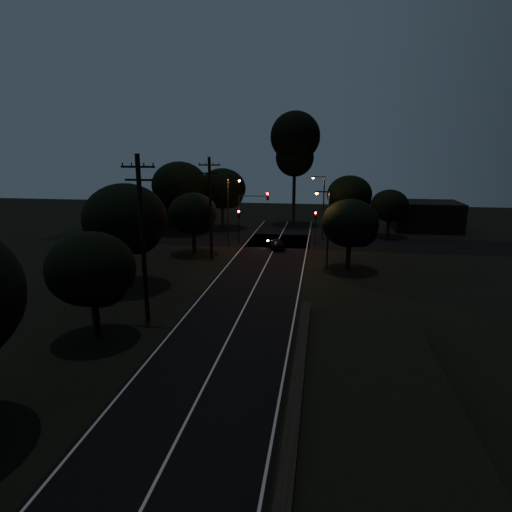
% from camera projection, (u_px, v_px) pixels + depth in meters
% --- Properties ---
extents(road_surface, '(60.00, 70.00, 0.03)m').
position_uv_depth(road_surface, '(267.00, 263.00, 43.46)').
color(road_surface, black).
rests_on(road_surface, ground).
extents(retaining_wall, '(6.93, 26.00, 1.60)m').
position_uv_depth(retaining_wall, '(379.00, 457.00, 15.21)').
color(retaining_wall, black).
rests_on(retaining_wall, ground).
extents(utility_pole_mid, '(2.20, 0.30, 11.00)m').
position_uv_depth(utility_pole_mid, '(143.00, 237.00, 27.52)').
color(utility_pole_mid, black).
rests_on(utility_pole_mid, ground).
extents(utility_pole_far, '(2.20, 0.30, 10.50)m').
position_uv_depth(utility_pole_far, '(210.00, 207.00, 43.87)').
color(utility_pole_far, black).
rests_on(utility_pole_far, ground).
extents(tree_left_b, '(5.19, 5.19, 6.60)m').
position_uv_depth(tree_left_b, '(93.00, 271.00, 25.17)').
color(tree_left_b, black).
rests_on(tree_left_b, ground).
extents(tree_left_c, '(6.82, 6.82, 8.61)m').
position_uv_depth(tree_left_c, '(128.00, 221.00, 34.77)').
color(tree_left_c, black).
rests_on(tree_left_c, ground).
extents(tree_left_d, '(5.29, 5.29, 6.71)m').
position_uv_depth(tree_left_d, '(194.00, 215.00, 46.30)').
color(tree_left_d, black).
rests_on(tree_left_d, ground).
extents(tree_far_nw, '(6.79, 6.79, 8.60)m').
position_uv_depth(tree_far_nw, '(224.00, 190.00, 61.37)').
color(tree_far_nw, black).
rests_on(tree_far_nw, ground).
extents(tree_far_w, '(7.56, 7.56, 9.63)m').
position_uv_depth(tree_far_w, '(181.00, 187.00, 58.10)').
color(tree_far_w, black).
rests_on(tree_far_w, ground).
extents(tree_far_ne, '(6.13, 6.13, 7.76)m').
position_uv_depth(tree_far_ne, '(351.00, 196.00, 58.83)').
color(tree_far_ne, black).
rests_on(tree_far_ne, ground).
extents(tree_far_e, '(4.87, 4.87, 6.17)m').
position_uv_depth(tree_far_e, '(391.00, 206.00, 55.48)').
color(tree_far_e, black).
rests_on(tree_far_e, ground).
extents(tree_right_a, '(5.32, 5.32, 6.77)m').
position_uv_depth(tree_right_a, '(352.00, 225.00, 39.99)').
color(tree_right_a, black).
rests_on(tree_right_a, ground).
extents(tall_pine, '(7.35, 7.35, 16.71)m').
position_uv_depth(tall_pine, '(295.00, 143.00, 63.25)').
color(tall_pine, black).
rests_on(tall_pine, ground).
extents(building_left, '(10.00, 8.00, 4.40)m').
position_uv_depth(building_left, '(156.00, 209.00, 65.93)').
color(building_left, black).
rests_on(building_left, ground).
extents(building_right, '(9.00, 7.00, 4.00)m').
position_uv_depth(building_right, '(426.00, 216.00, 60.94)').
color(building_right, black).
rests_on(building_right, ground).
extents(signal_left, '(0.28, 0.35, 4.10)m').
position_uv_depth(signal_left, '(239.00, 220.00, 51.96)').
color(signal_left, black).
rests_on(signal_left, ground).
extents(signal_right, '(0.28, 0.35, 4.10)m').
position_uv_depth(signal_right, '(315.00, 222.00, 50.58)').
color(signal_right, black).
rests_on(signal_right, ground).
extents(signal_mast, '(3.70, 0.35, 6.25)m').
position_uv_depth(signal_mast, '(253.00, 208.00, 51.34)').
color(signal_mast, black).
rests_on(signal_mast, ground).
extents(streetlight_a, '(1.66, 0.26, 8.00)m').
position_uv_depth(streetlight_a, '(230.00, 208.00, 49.72)').
color(streetlight_a, black).
rests_on(streetlight_a, ground).
extents(streetlight_b, '(1.66, 0.26, 8.00)m').
position_uv_depth(streetlight_b, '(322.00, 203.00, 53.88)').
color(streetlight_b, black).
rests_on(streetlight_b, ground).
extents(streetlight_c, '(1.46, 0.26, 7.50)m').
position_uv_depth(streetlight_c, '(327.00, 224.00, 40.45)').
color(streetlight_c, black).
rests_on(streetlight_c, ground).
extents(car, '(2.63, 3.94, 1.24)m').
position_uv_depth(car, '(276.00, 244.00, 49.48)').
color(car, black).
rests_on(car, ground).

